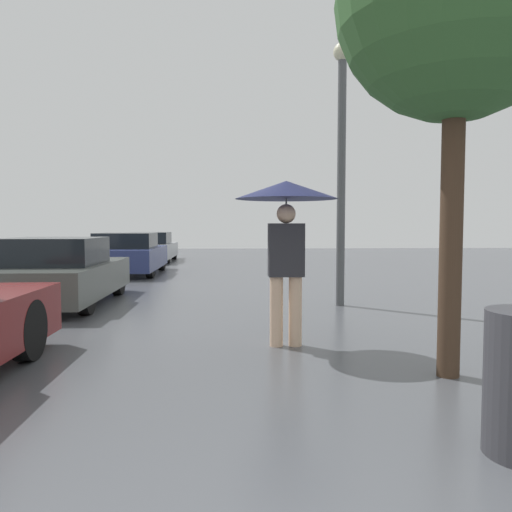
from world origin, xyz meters
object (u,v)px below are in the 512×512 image
Objects in this scene: pedestrian at (286,211)px; street_lamp at (342,149)px; parked_car_second at (58,273)px; tree at (457,0)px; parked_car_farthest at (150,248)px; parked_car_third at (128,255)px.

pedestrian is 3.48m from street_lamp.
pedestrian is 0.42× the size of street_lamp.
street_lamp is (1.33, 2.98, 1.19)m from pedestrian.
parked_car_second is 5.64m from street_lamp.
tree is (5.26, -4.69, 2.95)m from parked_car_second.
street_lamp is (5.20, -11.46, 2.26)m from parked_car_farthest.
street_lamp is (-0.10, 4.27, -0.72)m from tree.
pedestrian reaches higher than parked_car_third.
street_lamp is (5.04, -6.13, 2.22)m from parked_car_third.
tree is at bearing -71.40° from parked_car_farthest.
parked_car_third reaches higher than parked_car_second.
parked_car_third is 0.82× the size of street_lamp.
pedestrian is 14.99m from parked_car_farthest.
pedestrian is at bearing -75.02° from parked_car_farthest.
pedestrian is 2.71m from tree.
pedestrian is 0.52× the size of parked_car_third.
tree is (5.29, -15.73, 2.98)m from parked_car_farthest.
street_lamp is at bearing 65.95° from pedestrian.
parked_car_second is 11.04m from parked_car_farthest.
pedestrian is at bearing -67.84° from parked_car_third.
street_lamp reaches higher than tree.
street_lamp is at bearing -65.60° from parked_car_farthest.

